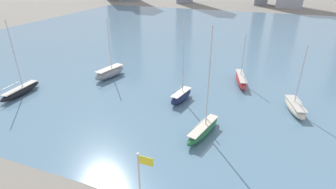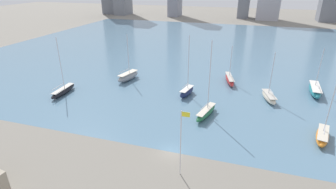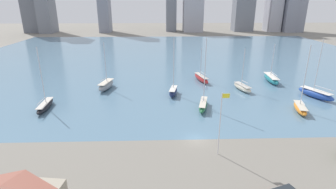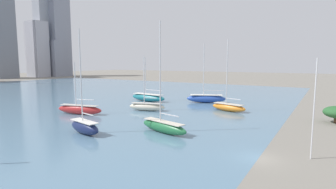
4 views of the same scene
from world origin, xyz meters
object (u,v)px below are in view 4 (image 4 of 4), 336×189
object	(u,v)px
sailboat_blue	(206,98)
sailboat_cream	(147,106)
flag_pole	(314,105)
sailboat_navy	(85,126)
sailboat_teal	(148,97)
sailboat_red	(80,109)
sailboat_orange	(228,107)
sailboat_green	(163,126)

from	to	relation	value
sailboat_blue	sailboat_cream	size ratio (longest dim) A/B	1.29
flag_pole	sailboat_blue	distance (m)	39.66
flag_pole	sailboat_navy	size ratio (longest dim) A/B	0.72
sailboat_blue	sailboat_navy	xyz separation A→B (m)	(-36.26, 3.13, 0.00)
flag_pole	sailboat_teal	world-z (taller)	sailboat_teal
sailboat_cream	sailboat_red	world-z (taller)	sailboat_cream
sailboat_teal	sailboat_red	size ratio (longest dim) A/B	1.12
sailboat_blue	sailboat_orange	size ratio (longest dim) A/B	1.00
sailboat_navy	sailboat_red	distance (m)	15.28
sailboat_teal	sailboat_orange	distance (m)	22.82
sailboat_blue	sailboat_orange	distance (m)	12.09
sailboat_orange	sailboat_green	distance (m)	21.57
sailboat_teal	sailboat_orange	world-z (taller)	sailboat_orange
sailboat_blue	sailboat_green	bearing A→B (deg)	166.98
sailboat_green	sailboat_cream	bearing A→B (deg)	57.77
sailboat_red	sailboat_green	size ratio (longest dim) A/B	0.64
flag_pole	sailboat_green	xyz separation A→B (m)	(0.56, 18.88, -4.76)
flag_pole	sailboat_red	distance (m)	40.70
sailboat_navy	sailboat_cream	xyz separation A→B (m)	(19.29, 3.09, -0.18)
sailboat_navy	sailboat_green	world-z (taller)	sailboat_green
flag_pole	sailboat_teal	distance (m)	46.41
sailboat_teal	sailboat_red	world-z (taller)	sailboat_teal
sailboat_red	sailboat_orange	bearing A→B (deg)	-66.29
sailboat_blue	sailboat_teal	distance (m)	15.14
sailboat_navy	sailboat_cream	distance (m)	19.54
sailboat_teal	sailboat_orange	xyz separation A→B (m)	(-2.69, -22.66, -0.10)
sailboat_blue	sailboat_cream	xyz separation A→B (m)	(-16.96, 6.22, -0.18)
sailboat_orange	sailboat_red	xyz separation A→B (m)	(-18.54, 23.91, 0.06)
flag_pole	sailboat_navy	world-z (taller)	sailboat_navy
sailboat_blue	sailboat_cream	world-z (taller)	sailboat_blue
sailboat_teal	sailboat_blue	bearing A→B (deg)	-63.55
flag_pole	sailboat_cream	distance (m)	34.35
flag_pole	sailboat_blue	world-z (taller)	sailboat_blue
sailboat_navy	sailboat_red	world-z (taller)	sailboat_navy
sailboat_teal	sailboat_green	bearing A→B (deg)	-135.99
sailboat_teal	sailboat_orange	size ratio (longest dim) A/B	0.77
sailboat_blue	sailboat_red	xyz separation A→B (m)	(-26.98, 15.26, -0.11)
sailboat_navy	sailboat_cream	bearing A→B (deg)	20.65
sailboat_cream	sailboat_red	size ratio (longest dim) A/B	1.13
sailboat_navy	sailboat_orange	distance (m)	30.21
sailboat_blue	sailboat_orange	xyz separation A→B (m)	(-8.44, -8.65, -0.17)
flag_pole	sailboat_blue	bearing A→B (deg)	39.42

